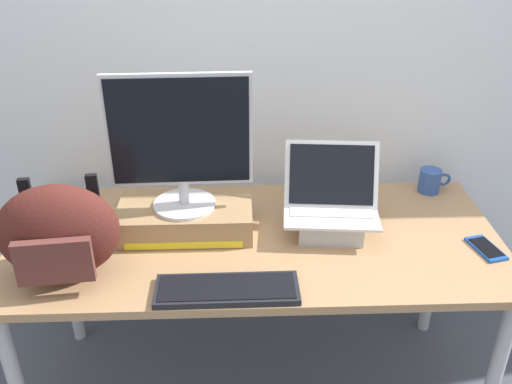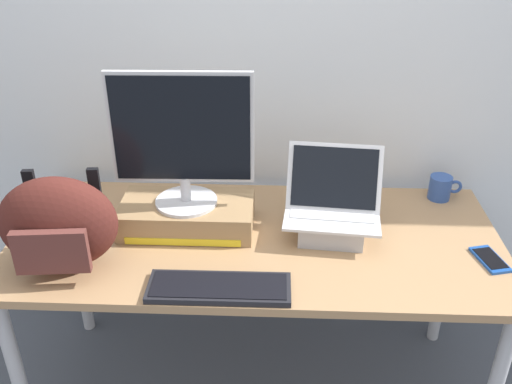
{
  "view_description": "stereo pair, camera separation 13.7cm",
  "coord_description": "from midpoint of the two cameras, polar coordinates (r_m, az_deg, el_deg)",
  "views": [
    {
      "loc": [
        -0.06,
        -1.67,
        1.85
      ],
      "look_at": [
        0.0,
        0.0,
        0.92
      ],
      "focal_mm": 39.87,
      "sensor_mm": 36.0,
      "label": 1
    },
    {
      "loc": [
        0.07,
        -1.67,
        1.85
      ],
      "look_at": [
        0.0,
        0.0,
        0.92
      ],
      "focal_mm": 39.87,
      "sensor_mm": 36.0,
      "label": 2
    }
  ],
  "objects": [
    {
      "name": "plush_toy",
      "position": [
        2.28,
        -22.36,
        -1.3
      ],
      "size": [
        0.08,
        0.08,
        0.08
      ],
      "color": "#2393CC",
      "rests_on": "desk"
    },
    {
      "name": "toner_box_yellow",
      "position": [
        2.04,
        -9.0,
        -2.64
      ],
      "size": [
        0.47,
        0.25,
        0.1
      ],
      "color": "#9E7A51",
      "rests_on": "desk"
    },
    {
      "name": "open_laptop",
      "position": [
        2.02,
        5.54,
        -2.26
      ],
      "size": [
        0.35,
        0.27,
        0.3
      ],
      "rotation": [
        0.0,
        0.0,
        -0.09
      ],
      "color": "#ADADB2",
      "rests_on": "desk"
    },
    {
      "name": "coffee_mug",
      "position": [
        2.36,
        15.52,
        1.08
      ],
      "size": [
        0.13,
        0.09,
        0.09
      ],
      "color": "#2D4C93",
      "rests_on": "desk"
    },
    {
      "name": "cell_phone",
      "position": [
        2.06,
        20.34,
        -5.38
      ],
      "size": [
        0.11,
        0.16,
        0.01
      ],
      "rotation": [
        0.0,
        0.0,
        0.24
      ],
      "color": "#19479E",
      "rests_on": "desk"
    },
    {
      "name": "desktop_monitor",
      "position": [
        1.9,
        -9.67,
        4.92
      ],
      "size": [
        0.48,
        0.22,
        0.48
      ],
      "rotation": [
        0.0,
        0.0,
        0.02
      ],
      "color": "silver",
      "rests_on": "toner_box_yellow"
    },
    {
      "name": "desk",
      "position": [
        2.05,
        -1.92,
        -6.21
      ],
      "size": [
        1.72,
        0.77,
        0.74
      ],
      "color": "#A87F56",
      "rests_on": "ground"
    },
    {
      "name": "messenger_backpack",
      "position": [
        1.86,
        -21.23,
        -3.9
      ],
      "size": [
        0.39,
        0.26,
        0.32
      ],
      "rotation": [
        0.0,
        0.0,
        0.1
      ],
      "color": "#4C1E19",
      "rests_on": "desk"
    },
    {
      "name": "back_wall",
      "position": [
        2.23,
        -2.3,
        14.61
      ],
      "size": [
        7.0,
        0.1,
        2.6
      ],
      "primitive_type": "cube",
      "color": "silver",
      "rests_on": "ground"
    },
    {
      "name": "external_keyboard",
      "position": [
        1.76,
        -5.18,
        -9.76
      ],
      "size": [
        0.44,
        0.15,
        0.02
      ],
      "rotation": [
        0.0,
        0.0,
        0.01
      ],
      "color": "black",
      "rests_on": "desk"
    }
  ]
}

